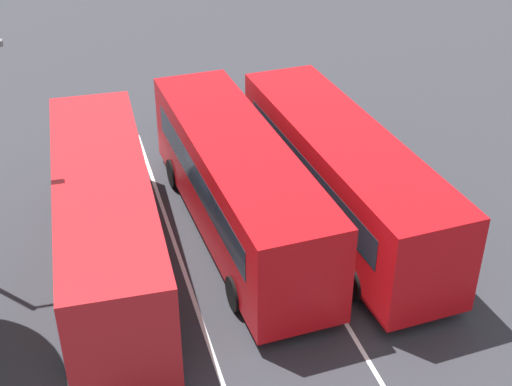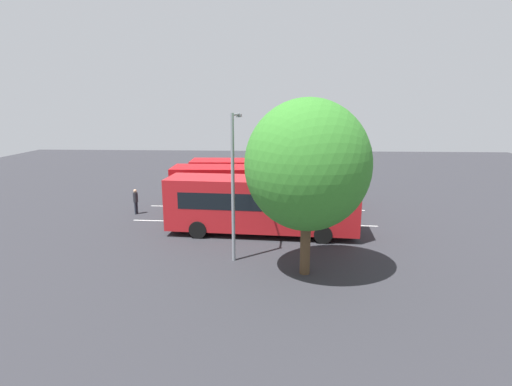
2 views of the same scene
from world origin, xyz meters
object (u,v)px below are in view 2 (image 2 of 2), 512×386
Objects in this scene: pedestrian at (136,199)px; depot_tree at (308,166)px; bus_far_left at (263,180)px; street_lamp at (234,177)px; bus_center_left at (253,188)px; bus_center_right at (261,204)px.

depot_tree is at bearing -21.01° from pedestrian.
street_lamp reaches higher than bus_far_left.
bus_far_left is at bearing -1.34° from street_lamp.
street_lamp is (0.44, 7.85, 2.22)m from bus_center_left.
street_lamp is (1.14, 3.81, 2.22)m from bus_center_right.
bus_center_left reaches higher than pedestrian.
street_lamp is (1.04, 11.03, 2.22)m from bus_far_left.
depot_tree reaches higher than bus_far_left.
bus_far_left and bus_center_right have the same top height.
bus_center_right is 1.44× the size of depot_tree.
bus_center_left is 7.92m from pedestrian.
depot_tree is at bearing -111.57° from street_lamp.
bus_far_left is 1.56× the size of street_lamp.
bus_far_left is 1.43× the size of depot_tree.
bus_center_left is at bearing -76.11° from bus_center_right.
bus_center_left is 6.35× the size of pedestrian.
street_lamp is 3.68m from depot_tree.
bus_far_left is 9.19m from pedestrian.
bus_far_left and bus_center_left have the same top height.
bus_far_left is at bearing 41.77° from pedestrian.
depot_tree is (-2.11, 5.36, 3.02)m from bus_center_right.
bus_far_left reaches higher than pedestrian.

